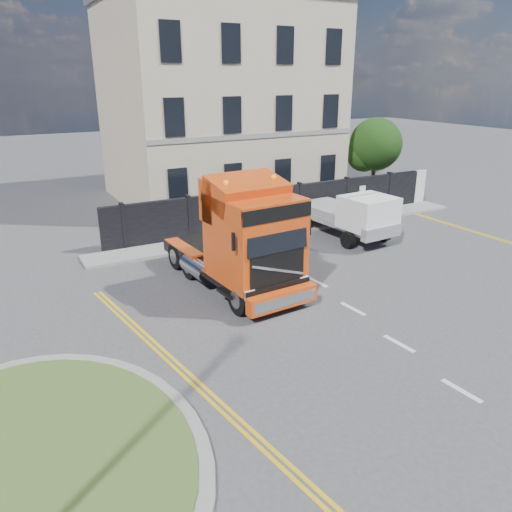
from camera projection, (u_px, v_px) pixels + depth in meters
ground at (268, 324)px, 15.22m from camera, size 120.00×120.00×0.00m
traffic_island at (30, 467)px, 9.56m from camera, size 6.80×6.80×0.17m
hoarding_fence at (292, 205)px, 25.26m from camera, size 18.80×0.25×2.00m
georgian_building at (218, 100)px, 29.58m from camera, size 12.30×10.30×12.80m
tree at (373, 147)px, 30.65m from camera, size 3.20×3.20×4.80m
pavement_far at (292, 228)px, 24.59m from camera, size 20.00×1.60×0.12m
truck at (245, 243)px, 16.96m from camera, size 2.95×6.84×4.00m
flatbed_pickup at (358, 216)px, 22.55m from camera, size 2.42×5.38×2.19m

